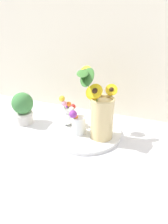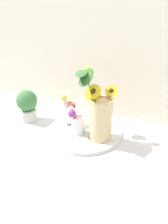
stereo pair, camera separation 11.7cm
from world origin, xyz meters
TOP-DOWN VIEW (x-y plane):
  - ground_plane at (0.00, 0.00)m, footprint 6.00×6.00m
  - serving_tray at (0.03, 0.11)m, footprint 0.42×0.42m
  - mason_jar_sunflowers at (0.13, 0.09)m, footprint 0.22×0.21m
  - vase_small_center at (0.01, 0.07)m, footprint 0.09×0.10m
  - vase_bulb_right at (-0.09, 0.14)m, footprint 0.08×0.08m
  - potted_plant at (-0.35, 0.10)m, footprint 0.13×0.13m

SIDE VIEW (x-z plane):
  - ground_plane at x=0.00m, z-range 0.00..0.00m
  - serving_tray at x=0.03m, z-range 0.00..0.02m
  - vase_bulb_right at x=-0.09m, z-range -0.01..0.17m
  - vase_small_center at x=0.01m, z-range 0.01..0.17m
  - potted_plant at x=-0.35m, z-range 0.01..0.20m
  - mason_jar_sunflowers at x=0.13m, z-range -0.02..0.34m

